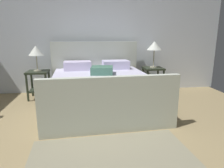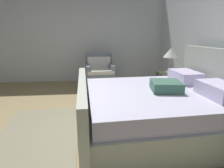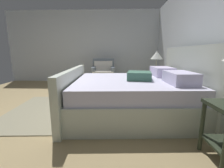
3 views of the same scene
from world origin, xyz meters
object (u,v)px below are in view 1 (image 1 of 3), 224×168
at_px(nightstand_left, 38,80).
at_px(table_lamp_left, 36,51).
at_px(nightstand_right, 153,76).
at_px(table_lamp_right, 154,46).
at_px(bed, 101,89).

distance_m(nightstand_left, table_lamp_left, 0.61).
relative_size(nightstand_left, table_lamp_left, 1.14).
relative_size(nightstand_right, nightstand_left, 1.00).
bearing_deg(table_lamp_right, bed, -146.60).
height_order(nightstand_right, table_lamp_left, table_lamp_left).
distance_m(bed, table_lamp_left, 1.61).
height_order(bed, nightstand_right, bed).
distance_m(bed, table_lamp_right, 1.72).
distance_m(bed, nightstand_right, 1.55).
xyz_separation_m(nightstand_right, table_lamp_right, (0.00, 0.00, 0.69)).
bearing_deg(table_lamp_left, table_lamp_right, 3.30).
bearing_deg(bed, nightstand_right, 33.40).
bearing_deg(table_lamp_left, nightstand_right, 3.30).
height_order(bed, table_lamp_left, bed).
bearing_deg(nightstand_left, bed, -28.65).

